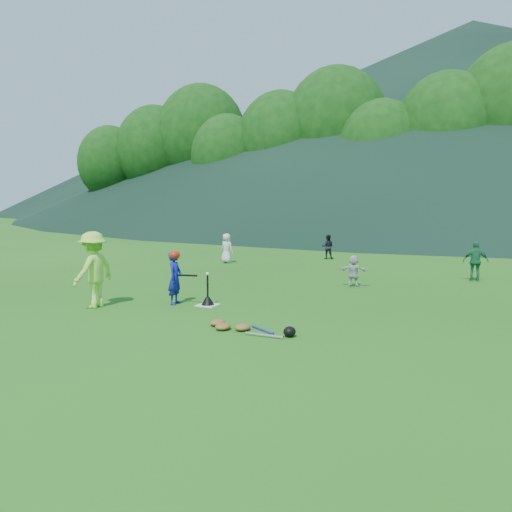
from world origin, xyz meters
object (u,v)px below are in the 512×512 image
at_px(fielder_c, 476,261).
at_px(equipment_pile, 242,327).
at_px(adult_coach, 94,270).
at_px(batting_tee, 208,300).
at_px(home_plate, 208,305).
at_px(fielder_b, 328,247).
at_px(fielder_a, 227,248).
at_px(batter_child, 175,278).
at_px(fielder_d, 354,271).

distance_m(fielder_c, equipment_pile, 8.95).
height_order(fielder_c, equipment_pile, fielder_c).
distance_m(adult_coach, batting_tee, 2.65).
bearing_deg(fielder_c, home_plate, 42.68).
bearing_deg(fielder_b, adult_coach, 67.27).
bearing_deg(fielder_a, batter_child, 122.30).
bearing_deg(batter_child, fielder_d, -47.88).
height_order(home_plate, adult_coach, adult_coach).
bearing_deg(adult_coach, fielder_a, -171.30).
height_order(home_plate, fielder_c, fielder_c).
height_order(batter_child, fielder_c, batter_child).
bearing_deg(fielder_b, fielder_c, 133.86).
relative_size(adult_coach, batting_tee, 2.52).
distance_m(adult_coach, fielder_a, 8.54).
distance_m(home_plate, fielder_b, 10.20).
xyz_separation_m(batter_child, fielder_c, (6.09, 6.76, -0.01)).
bearing_deg(equipment_pile, fielder_d, 84.31).
height_order(adult_coach, fielder_a, adult_coach).
bearing_deg(batter_child, equipment_pile, -130.98).
bearing_deg(fielder_a, fielder_b, -124.02).
bearing_deg(fielder_b, batting_tee, 78.45).
bearing_deg(home_plate, equipment_pile, -42.78).
height_order(home_plate, batting_tee, batting_tee).
distance_m(fielder_a, batting_tee, 7.98).
distance_m(fielder_b, fielder_c, 6.84).
xyz_separation_m(batting_tee, equipment_pile, (1.76, -1.63, -0.06)).
xyz_separation_m(fielder_b, equipment_pile, (2.24, -11.81, -0.44)).
height_order(fielder_c, batting_tee, fielder_c).
height_order(batting_tee, equipment_pile, batting_tee).
bearing_deg(fielder_d, adult_coach, 39.70).
distance_m(home_plate, equipment_pile, 2.40).
bearing_deg(fielder_c, equipment_pile, 58.23).
height_order(fielder_c, fielder_d, fielder_c).
relative_size(fielder_c, equipment_pile, 0.67).
relative_size(fielder_a, batting_tee, 1.69).
xyz_separation_m(batter_child, fielder_d, (3.08, 4.17, -0.17)).
relative_size(adult_coach, fielder_d, 1.92).
bearing_deg(home_plate, fielder_b, 92.69).
distance_m(home_plate, adult_coach, 2.68).
bearing_deg(fielder_d, batter_child, 43.82).
height_order(fielder_b, batting_tee, fielder_b).
relative_size(home_plate, equipment_pile, 0.25).
relative_size(fielder_b, equipment_pile, 0.56).
height_order(batter_child, adult_coach, adult_coach).
bearing_deg(home_plate, batting_tee, 0.00).
bearing_deg(fielder_d, fielder_b, -75.45).
xyz_separation_m(fielder_b, batting_tee, (0.48, -10.18, -0.38)).
height_order(adult_coach, fielder_c, adult_coach).
relative_size(home_plate, batting_tee, 0.66).
height_order(batter_child, fielder_b, batter_child).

